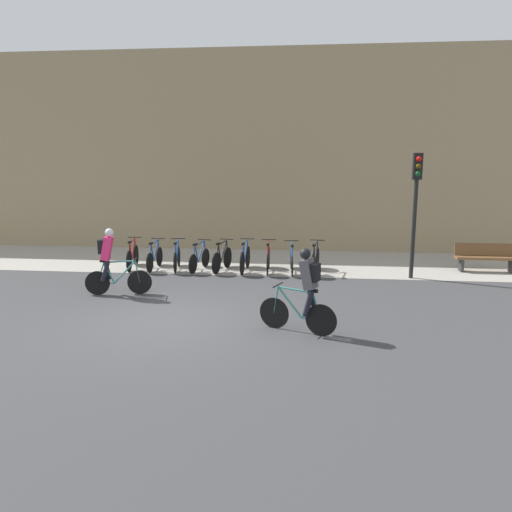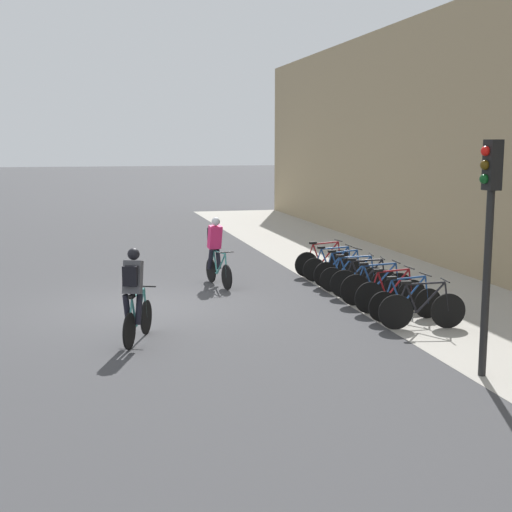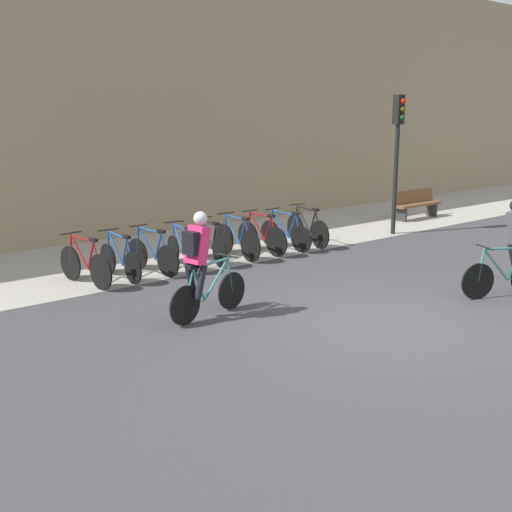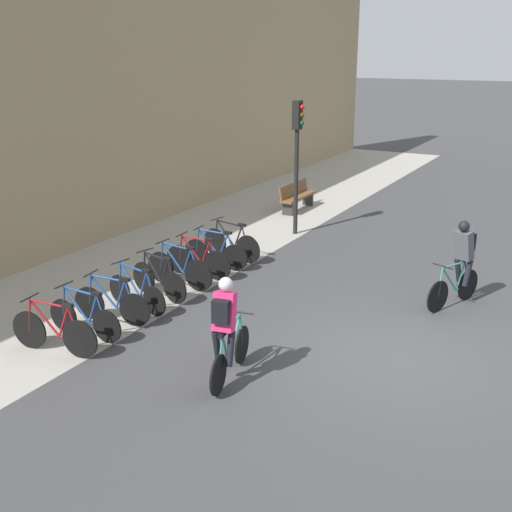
{
  "view_description": "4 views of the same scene",
  "coord_description": "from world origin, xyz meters",
  "px_view_note": "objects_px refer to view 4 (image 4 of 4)",
  "views": [
    {
      "loc": [
        3.01,
        -10.22,
        3.52
      ],
      "look_at": [
        1.59,
        3.33,
        0.86
      ],
      "focal_mm": 35.0,
      "sensor_mm": 36.0,
      "label": 1
    },
    {
      "loc": [
        15.77,
        -1.28,
        3.63
      ],
      "look_at": [
        0.35,
        2.49,
        1.11
      ],
      "focal_mm": 50.0,
      "sensor_mm": 36.0,
      "label": 2
    },
    {
      "loc": [
        -7.67,
        -6.16,
        3.31
      ],
      "look_at": [
        -0.82,
        2.19,
        0.83
      ],
      "focal_mm": 45.0,
      "sensor_mm": 36.0,
      "label": 3
    },
    {
      "loc": [
        -9.74,
        -2.72,
        5.03
      ],
      "look_at": [
        0.17,
        2.75,
        1.34
      ],
      "focal_mm": 45.0,
      "sensor_mm": 36.0,
      "label": 4
    }
  ],
  "objects_px": {
    "cyclist_grey": "(461,260)",
    "parked_bike_5": "(179,269)",
    "bench": "(297,196)",
    "parked_bike_3": "(137,292)",
    "parked_bike_2": "(112,303)",
    "parked_bike_8": "(231,243)",
    "parked_bike_6": "(198,260)",
    "parked_bike_7": "(216,252)",
    "parked_bike_1": "(85,317)",
    "parked_bike_0": "(54,331)",
    "cyclist_pink": "(226,328)",
    "traffic_light_pole": "(297,143)",
    "parked_bike_4": "(159,280)"
  },
  "relations": [
    {
      "from": "parked_bike_7",
      "to": "bench",
      "type": "relative_size",
      "value": 0.89
    },
    {
      "from": "parked_bike_4",
      "to": "parked_bike_6",
      "type": "bearing_deg",
      "value": -0.01
    },
    {
      "from": "bench",
      "to": "parked_bike_3",
      "type": "bearing_deg",
      "value": -175.2
    },
    {
      "from": "cyclist_pink",
      "to": "parked_bike_5",
      "type": "height_order",
      "value": "cyclist_pink"
    },
    {
      "from": "parked_bike_3",
      "to": "parked_bike_7",
      "type": "bearing_deg",
      "value": 0.01
    },
    {
      "from": "parked_bike_2",
      "to": "parked_bike_6",
      "type": "distance_m",
      "value": 2.95
    },
    {
      "from": "parked_bike_6",
      "to": "parked_bike_8",
      "type": "xyz_separation_m",
      "value": [
        1.47,
        -0.0,
        0.01
      ]
    },
    {
      "from": "cyclist_pink",
      "to": "parked_bike_5",
      "type": "relative_size",
      "value": 1.0
    },
    {
      "from": "parked_bike_7",
      "to": "parked_bike_8",
      "type": "distance_m",
      "value": 0.74
    },
    {
      "from": "cyclist_grey",
      "to": "parked_bike_8",
      "type": "bearing_deg",
      "value": 87.21
    },
    {
      "from": "cyclist_grey",
      "to": "parked_bike_4",
      "type": "distance_m",
      "value": 6.21
    },
    {
      "from": "parked_bike_2",
      "to": "parked_bike_3",
      "type": "xyz_separation_m",
      "value": [
        0.74,
        -0.0,
        -0.01
      ]
    },
    {
      "from": "parked_bike_6",
      "to": "traffic_light_pole",
      "type": "distance_m",
      "value": 4.85
    },
    {
      "from": "cyclist_grey",
      "to": "traffic_light_pole",
      "type": "height_order",
      "value": "traffic_light_pole"
    },
    {
      "from": "cyclist_grey",
      "to": "parked_bike_3",
      "type": "height_order",
      "value": "cyclist_grey"
    },
    {
      "from": "cyclist_pink",
      "to": "parked_bike_0",
      "type": "bearing_deg",
      "value": 99.82
    },
    {
      "from": "bench",
      "to": "parked_bike_1",
      "type": "bearing_deg",
      "value": -175.87
    },
    {
      "from": "parked_bike_1",
      "to": "parked_bike_7",
      "type": "distance_m",
      "value": 4.42
    },
    {
      "from": "cyclist_pink",
      "to": "parked_bike_0",
      "type": "xyz_separation_m",
      "value": [
        -0.54,
        3.12,
        -0.54
      ]
    },
    {
      "from": "parked_bike_8",
      "to": "traffic_light_pole",
      "type": "distance_m",
      "value": 3.59
    },
    {
      "from": "parked_bike_5",
      "to": "parked_bike_7",
      "type": "distance_m",
      "value": 1.48
    },
    {
      "from": "bench",
      "to": "cyclist_pink",
      "type": "bearing_deg",
      "value": -160.1
    },
    {
      "from": "parked_bike_4",
      "to": "traffic_light_pole",
      "type": "relative_size",
      "value": 0.44
    },
    {
      "from": "cyclist_pink",
      "to": "parked_bike_2",
      "type": "distance_m",
      "value": 3.31
    },
    {
      "from": "parked_bike_1",
      "to": "parked_bike_7",
      "type": "xyz_separation_m",
      "value": [
        4.42,
        -0.0,
        0.0
      ]
    },
    {
      "from": "cyclist_grey",
      "to": "parked_bike_5",
      "type": "relative_size",
      "value": 1.01
    },
    {
      "from": "parked_bike_3",
      "to": "parked_bike_8",
      "type": "height_order",
      "value": "parked_bike_8"
    },
    {
      "from": "cyclist_pink",
      "to": "cyclist_grey",
      "type": "relative_size",
      "value": 0.99
    },
    {
      "from": "parked_bike_1",
      "to": "traffic_light_pole",
      "type": "relative_size",
      "value": 0.45
    },
    {
      "from": "cyclist_grey",
      "to": "parked_bike_2",
      "type": "distance_m",
      "value": 6.97
    },
    {
      "from": "parked_bike_6",
      "to": "parked_bike_7",
      "type": "relative_size",
      "value": 1.0
    },
    {
      "from": "parked_bike_3",
      "to": "parked_bike_4",
      "type": "bearing_deg",
      "value": 0.15
    },
    {
      "from": "cyclist_grey",
      "to": "parked_bike_7",
      "type": "distance_m",
      "value": 5.62
    },
    {
      "from": "parked_bike_3",
      "to": "bench",
      "type": "height_order",
      "value": "parked_bike_3"
    },
    {
      "from": "parked_bike_2",
      "to": "parked_bike_5",
      "type": "relative_size",
      "value": 0.94
    },
    {
      "from": "parked_bike_0",
      "to": "parked_bike_6",
      "type": "bearing_deg",
      "value": 0.01
    },
    {
      "from": "parked_bike_1",
      "to": "bench",
      "type": "distance_m",
      "value": 10.56
    },
    {
      "from": "cyclist_grey",
      "to": "traffic_light_pole",
      "type": "bearing_deg",
      "value": 58.82
    },
    {
      "from": "parked_bike_7",
      "to": "parked_bike_1",
      "type": "bearing_deg",
      "value": 180.0
    },
    {
      "from": "parked_bike_6",
      "to": "parked_bike_7",
      "type": "bearing_deg",
      "value": -0.11
    },
    {
      "from": "parked_bike_0",
      "to": "parked_bike_6",
      "type": "relative_size",
      "value": 1.02
    },
    {
      "from": "parked_bike_2",
      "to": "parked_bike_5",
      "type": "distance_m",
      "value": 2.21
    },
    {
      "from": "parked_bike_2",
      "to": "parked_bike_8",
      "type": "height_order",
      "value": "parked_bike_8"
    },
    {
      "from": "parked_bike_3",
      "to": "bench",
      "type": "bearing_deg",
      "value": 4.8
    },
    {
      "from": "parked_bike_1",
      "to": "parked_bike_6",
      "type": "height_order",
      "value": "parked_bike_6"
    },
    {
      "from": "parked_bike_5",
      "to": "parked_bike_6",
      "type": "distance_m",
      "value": 0.74
    },
    {
      "from": "bench",
      "to": "parked_bike_0",
      "type": "bearing_deg",
      "value": -176.14
    },
    {
      "from": "cyclist_grey",
      "to": "parked_bike_3",
      "type": "bearing_deg",
      "value": 121.51
    },
    {
      "from": "parked_bike_0",
      "to": "cyclist_pink",
      "type": "bearing_deg",
      "value": -80.18
    },
    {
      "from": "parked_bike_1",
      "to": "bench",
      "type": "height_order",
      "value": "parked_bike_1"
    }
  ]
}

